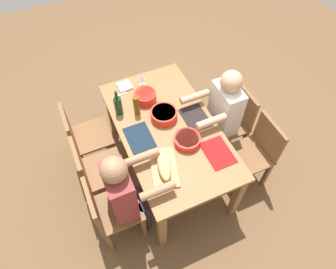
{
  "coord_description": "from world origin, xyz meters",
  "views": [
    {
      "loc": [
        -1.61,
        0.71,
        3.02
      ],
      "look_at": [
        0.0,
        0.0,
        0.63
      ],
      "focal_mm": 32.31,
      "sensor_mm": 36.0,
      "label": 1
    }
  ],
  "objects_px": {
    "chair_near_center": "(233,119)",
    "beer_bottle": "(136,105)",
    "diner_far_left": "(125,192)",
    "wine_bottle": "(118,105)",
    "serving_bowl_greens": "(187,140)",
    "cutting_board": "(164,168)",
    "wine_glass": "(142,77)",
    "chair_far_left": "(108,210)",
    "serving_bowl_fruit": "(145,96)",
    "chair_far_center": "(94,170)",
    "diner_near_center": "(221,111)",
    "serving_bowl_pasta": "(164,114)",
    "chair_near_left": "(256,150)",
    "napkin_stack": "(125,86)",
    "dining_table": "(168,133)",
    "chair_far_right": "(83,136)",
    "bread_loaf": "(164,165)"
  },
  "relations": [
    {
      "from": "wine_bottle",
      "to": "wine_glass",
      "type": "bearing_deg",
      "value": -52.56
    },
    {
      "from": "dining_table",
      "to": "serving_bowl_fruit",
      "type": "xyz_separation_m",
      "value": [
        0.42,
        0.06,
        0.15
      ]
    },
    {
      "from": "diner_far_left",
      "to": "serving_bowl_greens",
      "type": "distance_m",
      "value": 0.72
    },
    {
      "from": "diner_far_left",
      "to": "diner_near_center",
      "type": "relative_size",
      "value": 1.0
    },
    {
      "from": "serving_bowl_fruit",
      "to": "wine_glass",
      "type": "height_order",
      "value": "wine_glass"
    },
    {
      "from": "cutting_board",
      "to": "serving_bowl_fruit",
      "type": "bearing_deg",
      "value": -10.35
    },
    {
      "from": "wine_glass",
      "to": "serving_bowl_pasta",
      "type": "bearing_deg",
      "value": -176.73
    },
    {
      "from": "chair_far_center",
      "to": "cutting_board",
      "type": "height_order",
      "value": "chair_far_center"
    },
    {
      "from": "beer_bottle",
      "to": "diner_far_left",
      "type": "bearing_deg",
      "value": 152.17
    },
    {
      "from": "chair_near_left",
      "to": "wine_bottle",
      "type": "relative_size",
      "value": 2.93
    },
    {
      "from": "serving_bowl_greens",
      "to": "cutting_board",
      "type": "bearing_deg",
      "value": 119.09
    },
    {
      "from": "cutting_board",
      "to": "wine_glass",
      "type": "height_order",
      "value": "wine_glass"
    },
    {
      "from": "chair_far_left",
      "to": "napkin_stack",
      "type": "relative_size",
      "value": 6.07
    },
    {
      "from": "wine_glass",
      "to": "dining_table",
      "type": "bearing_deg",
      "value": -178.57
    },
    {
      "from": "chair_near_center",
      "to": "beer_bottle",
      "type": "height_order",
      "value": "beer_bottle"
    },
    {
      "from": "chair_far_right",
      "to": "diner_near_center",
      "type": "xyz_separation_m",
      "value": [
        -0.44,
        -1.36,
        0.21
      ]
    },
    {
      "from": "serving_bowl_greens",
      "to": "wine_glass",
      "type": "bearing_deg",
      "value": 6.97
    },
    {
      "from": "chair_far_right",
      "to": "wine_glass",
      "type": "relative_size",
      "value": 5.12
    },
    {
      "from": "chair_far_center",
      "to": "serving_bowl_pasta",
      "type": "height_order",
      "value": "chair_far_center"
    },
    {
      "from": "chair_near_center",
      "to": "cutting_board",
      "type": "height_order",
      "value": "chair_near_center"
    },
    {
      "from": "serving_bowl_pasta",
      "to": "serving_bowl_greens",
      "type": "bearing_deg",
      "value": -167.88
    },
    {
      "from": "chair_near_left",
      "to": "serving_bowl_fruit",
      "type": "relative_size",
      "value": 3.83
    },
    {
      "from": "chair_far_center",
      "to": "diner_near_center",
      "type": "bearing_deg",
      "value": -90.0
    },
    {
      "from": "dining_table",
      "to": "diner_near_center",
      "type": "bearing_deg",
      "value": -90.0
    },
    {
      "from": "diner_near_center",
      "to": "serving_bowl_pasta",
      "type": "bearing_deg",
      "value": 77.44
    },
    {
      "from": "chair_far_left",
      "to": "beer_bottle",
      "type": "bearing_deg",
      "value": -37.85
    },
    {
      "from": "diner_far_left",
      "to": "chair_near_left",
      "type": "bearing_deg",
      "value": -90.0
    },
    {
      "from": "wine_bottle",
      "to": "serving_bowl_greens",
      "type": "bearing_deg",
      "value": -142.76
    },
    {
      "from": "chair_near_left",
      "to": "diner_far_left",
      "type": "distance_m",
      "value": 1.38
    },
    {
      "from": "bread_loaf",
      "to": "beer_bottle",
      "type": "bearing_deg",
      "value": -1.01
    },
    {
      "from": "serving_bowl_greens",
      "to": "cutting_board",
      "type": "xyz_separation_m",
      "value": [
        -0.17,
        0.3,
        -0.03
      ]
    },
    {
      "from": "diner_far_left",
      "to": "wine_bottle",
      "type": "relative_size",
      "value": 4.14
    },
    {
      "from": "diner_near_center",
      "to": "chair_far_center",
      "type": "bearing_deg",
      "value": 90.0
    },
    {
      "from": "diner_near_center",
      "to": "napkin_stack",
      "type": "xyz_separation_m",
      "value": [
        0.68,
        0.79,
        0.05
      ]
    },
    {
      "from": "diner_far_left",
      "to": "serving_bowl_fruit",
      "type": "xyz_separation_m",
      "value": [
        0.87,
        -0.53,
        0.1
      ]
    },
    {
      "from": "chair_near_left",
      "to": "beer_bottle",
      "type": "relative_size",
      "value": 3.86
    },
    {
      "from": "cutting_board",
      "to": "chair_near_left",
      "type": "bearing_deg",
      "value": -92.87
    },
    {
      "from": "chair_far_left",
      "to": "beer_bottle",
      "type": "relative_size",
      "value": 3.86
    },
    {
      "from": "diner_far_left",
      "to": "cutting_board",
      "type": "height_order",
      "value": "diner_far_left"
    },
    {
      "from": "chair_near_center",
      "to": "cutting_board",
      "type": "distance_m",
      "value": 1.1
    },
    {
      "from": "chair_near_center",
      "to": "wine_bottle",
      "type": "xyz_separation_m",
      "value": [
        0.37,
        1.14,
        0.37
      ]
    },
    {
      "from": "diner_near_center",
      "to": "chair_near_left",
      "type": "bearing_deg",
      "value": -157.53
    },
    {
      "from": "chair_near_left",
      "to": "cutting_board",
      "type": "distance_m",
      "value": 1.02
    },
    {
      "from": "diner_far_left",
      "to": "serving_bowl_pasta",
      "type": "xyz_separation_m",
      "value": [
        0.57,
        -0.6,
        0.09
      ]
    },
    {
      "from": "dining_table",
      "to": "chair_near_center",
      "type": "height_order",
      "value": "chair_near_center"
    },
    {
      "from": "diner_far_left",
      "to": "beer_bottle",
      "type": "relative_size",
      "value": 5.45
    },
    {
      "from": "chair_near_left",
      "to": "wine_glass",
      "type": "relative_size",
      "value": 5.12
    },
    {
      "from": "bread_loaf",
      "to": "wine_bottle",
      "type": "xyz_separation_m",
      "value": [
        0.76,
        0.15,
        0.04
      ]
    },
    {
      "from": "serving_bowl_pasta",
      "to": "napkin_stack",
      "type": "relative_size",
      "value": 1.84
    },
    {
      "from": "chair_far_left",
      "to": "serving_bowl_greens",
      "type": "xyz_separation_m",
      "value": [
        0.22,
        -0.86,
        0.3
      ]
    }
  ]
}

